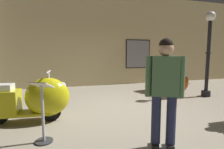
% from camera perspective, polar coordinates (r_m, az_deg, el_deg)
% --- Properties ---
extents(ground_plane, '(60.00, 60.00, 0.00)m').
position_cam_1_polar(ground_plane, '(4.56, 3.79, -11.18)').
color(ground_plane, gray).
extents(showroom_back_wall, '(18.00, 0.63, 3.90)m').
position_cam_1_polar(showroom_back_wall, '(7.90, -6.79, 10.69)').
color(showroom_back_wall, '#CCB784').
rests_on(showroom_back_wall, ground).
extents(scooter_0, '(1.74, 0.66, 1.04)m').
position_cam_1_polar(scooter_0, '(4.07, -23.17, -7.04)').
color(scooter_0, black).
rests_on(scooter_0, ground).
extents(scooter_1, '(0.86, 1.64, 0.96)m').
position_cam_1_polar(scooter_1, '(6.50, 17.58, -2.08)').
color(scooter_1, black).
rests_on(scooter_1, ground).
extents(lamppost, '(0.29, 0.29, 2.67)m').
position_cam_1_polar(lamppost, '(6.58, 27.76, 6.90)').
color(lamppost, black).
rests_on(lamppost, ground).
extents(visitor_0, '(0.50, 0.37, 1.61)m').
position_cam_1_polar(visitor_0, '(2.73, 16.01, -3.54)').
color(visitor_0, black).
rests_on(visitor_0, ground).
extents(info_stanchion, '(0.39, 0.36, 0.98)m').
position_cam_1_polar(info_stanchion, '(3.14, -20.63, -12.37)').
color(info_stanchion, '#333338').
rests_on(info_stanchion, ground).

